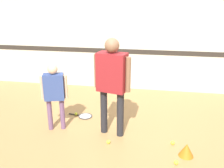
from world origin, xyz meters
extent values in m
plane|color=#A87F4C|center=(0.00, 0.00, 0.00)|extent=(16.00, 16.00, 0.00)
cube|color=beige|center=(0.00, 2.68, 1.60)|extent=(16.00, 0.06, 3.20)
cube|color=#2D2823|center=(0.00, 2.65, 1.02)|extent=(16.00, 0.01, 0.12)
cylinder|color=#232328|center=(-0.32, 0.28, 0.42)|extent=(0.12, 0.12, 0.84)
cylinder|color=#232328|center=(-0.01, 0.20, 0.42)|extent=(0.12, 0.12, 0.84)
cube|color=maroon|center=(-0.16, 0.24, 1.17)|extent=(0.54, 0.38, 0.66)
sphere|color=brown|center=(-0.16, 0.24, 1.63)|extent=(0.24, 0.24, 0.24)
cylinder|color=brown|center=(-0.44, 0.31, 1.16)|extent=(0.09, 0.09, 0.59)
cylinder|color=brown|center=(0.12, 0.17, 1.16)|extent=(0.09, 0.09, 0.59)
cylinder|color=#6B4C70|center=(-1.33, 0.20, 0.30)|extent=(0.09, 0.09, 0.61)
cylinder|color=#6B4C70|center=(-1.11, 0.26, 0.30)|extent=(0.09, 0.09, 0.61)
cube|color=#334784|center=(-1.22, 0.23, 0.85)|extent=(0.39, 0.28, 0.48)
sphere|color=#DBAD89|center=(-1.22, 0.23, 1.18)|extent=(0.18, 0.18, 0.18)
cylinder|color=#DBAD89|center=(-1.42, 0.17, 0.84)|extent=(0.06, 0.06, 0.43)
cylinder|color=#DBAD89|center=(-1.02, 0.29, 0.84)|extent=(0.06, 0.06, 0.43)
torus|color=#28282D|center=(-0.83, 0.81, 0.01)|extent=(0.32, 0.32, 0.02)
cylinder|color=silver|center=(-0.83, 0.81, 0.01)|extent=(0.25, 0.25, 0.01)
cylinder|color=black|center=(-1.07, 0.84, 0.01)|extent=(0.23, 0.05, 0.02)
sphere|color=black|center=(-1.19, 0.86, 0.01)|extent=(0.03, 0.03, 0.03)
sphere|color=#CCE038|center=(-0.17, -0.11, 0.03)|extent=(0.07, 0.07, 0.07)
sphere|color=#CCE038|center=(-1.04, 0.83, 0.03)|extent=(0.07, 0.07, 0.07)
sphere|color=#CCE038|center=(0.93, -0.48, 0.03)|extent=(0.07, 0.07, 0.07)
sphere|color=#CCE038|center=(0.91, 0.05, 0.03)|extent=(0.07, 0.07, 0.07)
cone|color=orange|center=(1.10, -0.24, 0.11)|extent=(0.24, 0.24, 0.22)
camera|label=1|loc=(0.52, -3.73, 2.38)|focal=40.00mm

